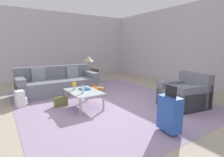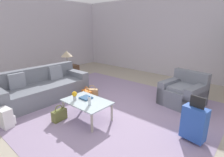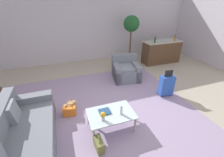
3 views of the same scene
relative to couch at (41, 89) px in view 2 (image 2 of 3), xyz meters
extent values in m
plane|color=#A89E89|center=(2.20, 0.60, -0.30)|extent=(12.00, 12.00, 0.00)
cube|color=silver|center=(2.20, 4.66, 1.25)|extent=(10.24, 0.12, 3.10)
cube|color=silver|center=(-2.86, 0.60, 1.25)|extent=(0.12, 8.00, 3.10)
cube|color=#9984A3|center=(1.60, 0.80, -0.29)|extent=(5.20, 4.40, 0.01)
cube|color=slate|center=(0.10, 0.00, -0.07)|extent=(0.99, 2.46, 0.45)
cube|color=slate|center=(-0.29, 0.00, 0.13)|extent=(0.22, 2.46, 0.86)
cube|color=slate|center=(0.10, 1.11, 0.01)|extent=(0.99, 0.24, 0.62)
cube|color=gray|center=(-0.13, 0.55, 0.33)|extent=(0.17, 0.40, 0.41)
cube|color=gray|center=(-0.13, -0.55, 0.33)|extent=(0.12, 0.40, 0.40)
cube|color=slate|center=(3.10, 2.20, -0.08)|extent=(1.06, 1.08, 0.44)
cube|color=slate|center=(3.16, 2.56, 0.12)|extent=(0.93, 0.35, 0.84)
cube|color=slate|center=(3.45, 2.14, 0.00)|extent=(0.36, 0.95, 0.60)
cube|color=slate|center=(2.75, 2.26, 0.00)|extent=(0.36, 0.95, 0.60)
cube|color=gray|center=(3.09, 2.15, 0.18)|extent=(0.77, 0.78, 0.08)
cube|color=silver|center=(1.80, 0.10, 0.11)|extent=(1.02, 0.68, 0.02)
cylinder|color=#ADA899|center=(1.34, 0.39, -0.10)|extent=(0.05, 0.05, 0.40)
cylinder|color=#ADA899|center=(2.26, 0.39, -0.10)|extent=(0.05, 0.05, 0.40)
cylinder|color=#ADA899|center=(1.34, -0.19, -0.10)|extent=(0.05, 0.05, 0.40)
cylinder|color=#ADA899|center=(2.26, -0.19, -0.10)|extent=(0.05, 0.05, 0.40)
cylinder|color=silver|center=(2.00, 0.00, 0.22)|extent=(0.06, 0.06, 0.18)
cylinder|color=#2D6BBC|center=(2.00, 0.00, 0.32)|extent=(0.04, 0.04, 0.02)
cube|color=navy|center=(1.68, 0.18, 0.14)|extent=(0.25, 0.22, 0.03)
cylinder|color=#B2B7BC|center=(1.58, -0.05, 0.18)|extent=(0.07, 0.07, 0.10)
sphere|color=gold|center=(1.58, -0.05, 0.28)|extent=(0.11, 0.11, 0.11)
cube|color=#513823|center=(-1.00, 1.60, -0.02)|extent=(0.63, 0.63, 0.56)
cylinder|color=#ADA899|center=(-1.00, 1.60, 0.27)|extent=(0.18, 0.18, 0.02)
cylinder|color=#ADA899|center=(-1.00, 1.60, 0.44)|extent=(0.04, 0.04, 0.31)
cone|color=beige|center=(-1.00, 1.60, 0.70)|extent=(0.43, 0.43, 0.21)
cube|color=#2851AD|center=(3.80, 0.80, 0.05)|extent=(0.43, 0.28, 0.60)
cube|color=black|center=(3.80, 0.80, 0.45)|extent=(0.24, 0.06, 0.20)
cylinder|color=black|center=(3.66, 0.82, -0.27)|extent=(0.03, 0.05, 0.05)
cylinder|color=black|center=(3.94, 0.78, -0.27)|extent=(0.03, 0.05, 0.05)
cube|color=orange|center=(0.94, 0.83, -0.18)|extent=(0.34, 0.19, 0.24)
torus|color=orange|center=(0.94, 0.83, -0.04)|extent=(0.20, 0.05, 0.20)
cube|color=olive|center=(1.39, -0.35, -0.18)|extent=(0.16, 0.33, 0.24)
torus|color=olive|center=(1.39, -0.35, -0.04)|extent=(0.04, 0.20, 0.20)
cube|color=tan|center=(0.97, 1.01, -0.18)|extent=(0.34, 0.30, 0.24)
torus|color=tan|center=(0.97, 1.01, -0.04)|extent=(0.17, 0.13, 0.20)
cube|color=white|center=(0.80, -1.20, -0.10)|extent=(0.32, 0.23, 0.40)
cube|color=white|center=(0.78, -1.08, -0.18)|extent=(0.22, 0.08, 0.18)
camera|label=1|loc=(5.63, -1.59, 1.17)|focal=28.00mm
camera|label=2|loc=(4.47, -2.16, 1.67)|focal=28.00mm
camera|label=3|loc=(0.98, -2.30, 2.34)|focal=24.00mm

